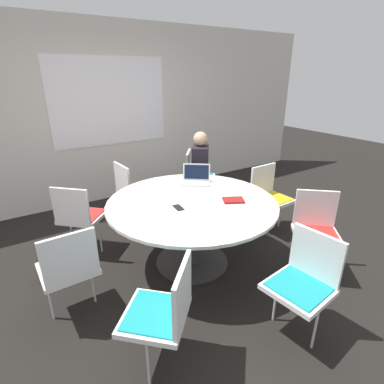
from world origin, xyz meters
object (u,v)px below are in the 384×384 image
(person_0, at_px, (201,167))
(spiral_notebook, at_px, (233,200))
(laptop, at_px, (196,178))
(chair_2, at_px, (79,213))
(chair_4, at_px, (164,309))
(chair_3, at_px, (69,265))
(cell_phone, at_px, (178,208))
(chair_7, at_px, (269,193))
(handbag, at_px, (62,265))
(chair_0, at_px, (197,174))
(chair_5, at_px, (304,278))
(chair_6, at_px, (316,227))
(chair_1, at_px, (132,188))

(person_0, height_order, spiral_notebook, person_0)
(laptop, bearing_deg, chair_2, -159.08)
(spiral_notebook, bearing_deg, chair_4, -148.78)
(chair_3, bearing_deg, cell_phone, 0.33)
(chair_4, height_order, chair_7, same)
(chair_2, relative_size, chair_7, 1.00)
(spiral_notebook, bearing_deg, handbag, 155.27)
(chair_7, bearing_deg, spiral_notebook, 18.71)
(chair_7, bearing_deg, chair_3, 2.93)
(spiral_notebook, bearing_deg, person_0, 69.56)
(chair_0, height_order, handbag, chair_0)
(chair_0, distance_m, chair_5, 2.63)
(chair_3, distance_m, handbag, 0.72)
(chair_6, distance_m, chair_7, 0.94)
(chair_5, relative_size, chair_7, 1.00)
(person_0, height_order, cell_phone, person_0)
(chair_2, relative_size, laptop, 2.15)
(chair_4, xyz_separation_m, cell_phone, (0.64, 0.89, 0.23))
(chair_5, relative_size, cell_phone, 5.86)
(spiral_notebook, relative_size, handbag, 0.71)
(laptop, bearing_deg, chair_6, -23.94)
(laptop, bearing_deg, spiral_notebook, -50.82)
(laptop, bearing_deg, handbag, -144.62)
(chair_2, xyz_separation_m, chair_7, (2.23, -0.72, 0.00))
(spiral_notebook, bearing_deg, chair_3, 175.67)
(cell_phone, bearing_deg, chair_0, 50.38)
(chair_0, bearing_deg, cell_phone, -1.66)
(chair_6, bearing_deg, chair_7, -65.20)
(chair_5, bearing_deg, cell_phone, 12.75)
(chair_6, relative_size, cell_phone, 5.86)
(person_0, bearing_deg, cell_phone, -5.05)
(chair_3, xyz_separation_m, chair_6, (2.26, -0.68, 0.00))
(chair_5, height_order, spiral_notebook, chair_5)
(chair_1, bearing_deg, chair_2, -66.10)
(chair_1, xyz_separation_m, chair_6, (1.16, -2.05, 0.00))
(chair_2, relative_size, cell_phone, 5.86)
(chair_0, distance_m, chair_7, 1.22)
(chair_1, xyz_separation_m, laptop, (0.50, -0.82, 0.29))
(chair_3, distance_m, person_0, 2.40)
(laptop, height_order, spiral_notebook, laptop)
(chair_2, height_order, chair_6, same)
(chair_4, bearing_deg, chair_2, 48.11)
(chair_4, distance_m, chair_6, 1.84)
(chair_3, distance_m, laptop, 1.72)
(laptop, relative_size, handbag, 1.11)
(chair_1, height_order, chair_6, same)
(chair_3, bearing_deg, chair_1, 49.17)
(handbag, bearing_deg, cell_phone, -28.81)
(chair_2, distance_m, handbag, 0.58)
(chair_0, xyz_separation_m, person_0, (-0.08, -0.24, 0.19))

